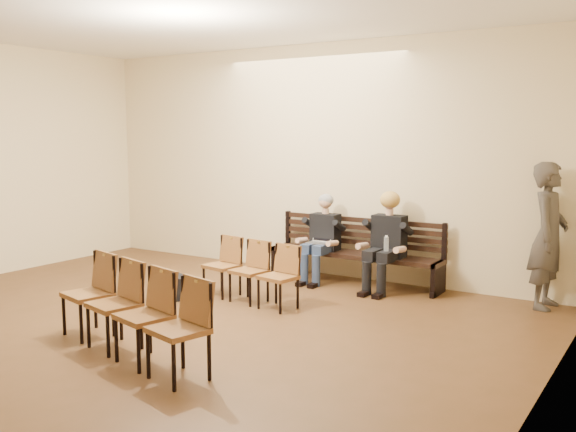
# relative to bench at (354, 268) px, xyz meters

# --- Properties ---
(ground) EXTENTS (10.00, 10.00, 0.00)m
(ground) POSITION_rel_bench_xyz_m (-0.90, -4.65, -0.23)
(ground) COLOR #56351D
(ground) RESTS_ON ground
(room_walls) EXTENTS (8.02, 10.01, 3.51)m
(room_walls) POSITION_rel_bench_xyz_m (-0.90, -3.86, 2.31)
(room_walls) COLOR beige
(room_walls) RESTS_ON ground
(bench) EXTENTS (2.60, 0.90, 0.45)m
(bench) POSITION_rel_bench_xyz_m (0.00, 0.00, 0.00)
(bench) COLOR black
(bench) RESTS_ON ground
(seated_man) EXTENTS (0.51, 0.70, 1.22)m
(seated_man) POSITION_rel_bench_xyz_m (-0.47, -0.12, 0.39)
(seated_man) COLOR black
(seated_man) RESTS_ON ground
(seated_woman) EXTENTS (0.55, 0.77, 1.29)m
(seated_woman) POSITION_rel_bench_xyz_m (0.55, -0.12, 0.42)
(seated_woman) COLOR black
(seated_woman) RESTS_ON ground
(laptop) EXTENTS (0.34, 0.28, 0.22)m
(laptop) POSITION_rel_bench_xyz_m (-0.46, -0.25, 0.33)
(laptop) COLOR silver
(laptop) RESTS_ON bench
(water_bottle) EXTENTS (0.08, 0.08, 0.22)m
(water_bottle) POSITION_rel_bench_xyz_m (0.64, -0.33, 0.33)
(water_bottle) COLOR silver
(water_bottle) RESTS_ON bench
(bag) EXTENTS (0.48, 0.40, 0.30)m
(bag) POSITION_rel_bench_xyz_m (-1.62, -2.02, -0.07)
(bag) COLOR black
(bag) RESTS_ON ground
(passerby) EXTENTS (0.54, 0.78, 2.09)m
(passerby) POSITION_rel_bench_xyz_m (2.60, 0.10, 0.82)
(passerby) COLOR #3D3832
(passerby) RESTS_ON ground
(chair_row_front) EXTENTS (1.47, 0.64, 0.79)m
(chair_row_front) POSITION_rel_bench_xyz_m (-0.68, -1.65, 0.17)
(chair_row_front) COLOR brown
(chair_row_front) RESTS_ON ground
(chair_row_back) EXTENTS (2.23, 1.00, 0.89)m
(chair_row_back) POSITION_rel_bench_xyz_m (-0.50, -3.91, 0.22)
(chair_row_back) COLOR brown
(chair_row_back) RESTS_ON ground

